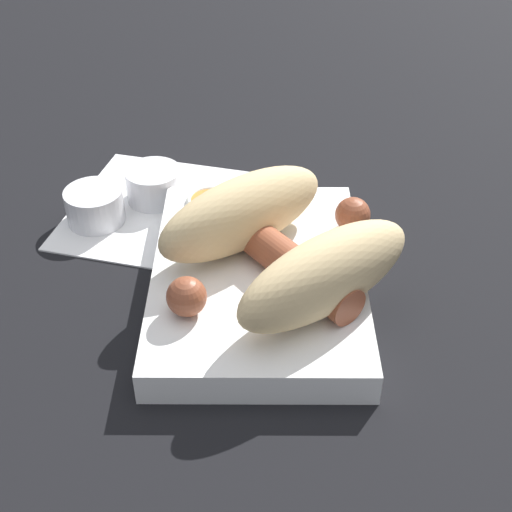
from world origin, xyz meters
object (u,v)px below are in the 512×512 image
food_tray (256,280)px  sausage (274,253)px  condiment_cup_far (93,208)px  condiment_cup_near (152,187)px  bread_roll (280,242)px

food_tray → sausage: 0.03m
sausage → condiment_cup_far: 0.17m
sausage → condiment_cup_near: bearing=-140.3°
sausage → bread_roll: bearing=30.8°
bread_roll → condiment_cup_near: bearing=-140.7°
bread_roll → condiment_cup_far: bread_roll is taller
condiment_cup_near → bread_roll: bearing=39.3°
food_tray → bread_roll: bearing=66.6°
sausage → condiment_cup_far: size_ratio=3.04×
food_tray → condiment_cup_near: 0.15m
bread_roll → sausage: size_ratio=1.33×
bread_roll → condiment_cup_near: (-0.13, -0.11, -0.04)m
food_tray → condiment_cup_far: (-0.09, -0.13, 0.00)m
bread_roll → condiment_cup_far: 0.18m
bread_roll → condiment_cup_near: bread_roll is taller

